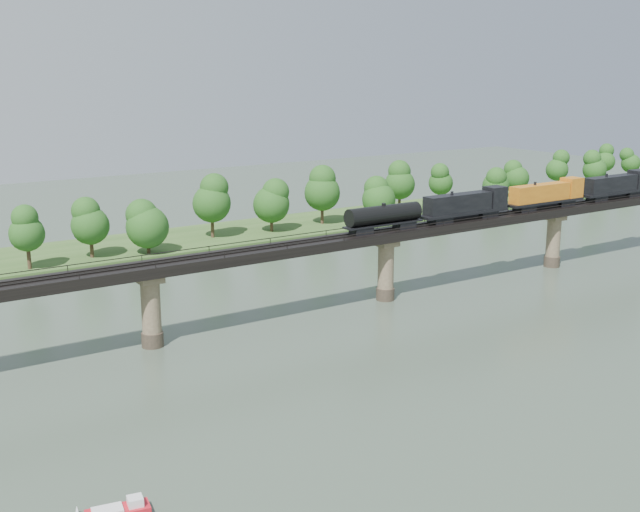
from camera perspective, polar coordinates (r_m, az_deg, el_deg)
ground at (r=110.17m, az=14.40°, el=-6.73°), size 400.00×400.00×0.00m
far_bank at (r=175.81m, az=-6.48°, el=1.40°), size 300.00×24.00×1.60m
bridge at (r=129.45m, az=4.70°, el=-0.80°), size 236.00×30.00×11.50m
bridge_superstructure at (r=128.04m, az=4.75°, el=1.95°), size 220.00×4.90×0.75m
far_treeline at (r=166.80m, az=-8.36°, el=3.50°), size 289.06×17.54×13.60m
freight_train at (r=148.14m, az=14.05°, el=4.00°), size 74.17×2.89×5.10m
motorboat at (r=72.98m, az=-14.11°, el=-17.18°), size 5.57×2.85×1.49m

